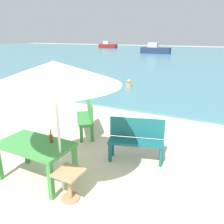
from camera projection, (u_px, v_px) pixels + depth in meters
name	position (u px, v px, depth m)	size (l,w,h in m)	color
ground_plane	(46.00, 194.00, 4.10)	(120.00, 120.00, 0.00)	beige
sea_water	(210.00, 57.00, 29.42)	(120.00, 50.00, 0.08)	teal
picnic_table_green	(35.00, 149.00, 4.33)	(1.40, 0.80, 0.76)	#3D8C42
beer_bottle_amber	(51.00, 138.00, 4.30)	(0.07, 0.07, 0.26)	brown
patio_umbrella	(54.00, 73.00, 3.53)	(2.10, 2.10, 2.30)	silver
side_table_wood	(69.00, 181.00, 3.86)	(0.44, 0.44, 0.54)	tan
bench_teal_center	(136.00, 137.00, 5.07)	(1.25, 0.68, 0.95)	#196066
bench_green_left	(87.00, 115.00, 6.44)	(1.03, 1.16, 0.95)	#3D8C42
swimmer_person	(129.00, 84.00, 12.06)	(0.34, 0.34, 0.41)	tan
boat_fishing_trawler	(155.00, 50.00, 33.38)	(4.25, 1.16, 1.55)	navy
boat_barge	(108.00, 46.00, 47.09)	(3.81, 1.04, 1.39)	maroon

